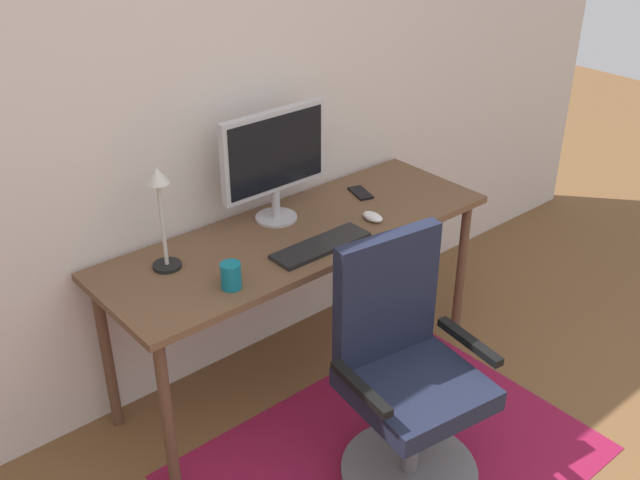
{
  "coord_description": "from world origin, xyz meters",
  "views": [
    {
      "loc": [
        -1.18,
        -0.3,
        2.2
      ],
      "look_at": [
        0.44,
        1.58,
        0.83
      ],
      "focal_mm": 41.99,
      "sensor_mm": 36.0,
      "label": 1
    }
  ],
  "objects_px": {
    "monitor": "(274,156)",
    "keyboard": "(321,246)",
    "computer_mouse": "(373,217)",
    "desk": "(300,246)",
    "desk_lamp": "(160,204)",
    "cell_phone": "(361,193)",
    "coffee_cup": "(231,276)",
    "office_chair": "(405,391)"
  },
  "relations": [
    {
      "from": "desk",
      "to": "cell_phone",
      "type": "xyz_separation_m",
      "value": [
        0.44,
        0.1,
        0.08
      ]
    },
    {
      "from": "monitor",
      "to": "coffee_cup",
      "type": "bearing_deg",
      "value": -144.4
    },
    {
      "from": "monitor",
      "to": "desk_lamp",
      "type": "height_order",
      "value": "monitor"
    },
    {
      "from": "monitor",
      "to": "keyboard",
      "type": "relative_size",
      "value": 1.18
    },
    {
      "from": "monitor",
      "to": "desk_lamp",
      "type": "distance_m",
      "value": 0.57
    },
    {
      "from": "keyboard",
      "to": "cell_phone",
      "type": "xyz_separation_m",
      "value": [
        0.46,
        0.26,
        -0.0
      ]
    },
    {
      "from": "monitor",
      "to": "keyboard",
      "type": "height_order",
      "value": "monitor"
    },
    {
      "from": "keyboard",
      "to": "computer_mouse",
      "type": "xyz_separation_m",
      "value": [
        0.32,
        0.04,
        0.01
      ]
    },
    {
      "from": "office_chair",
      "to": "cell_phone",
      "type": "bearing_deg",
      "value": 65.08
    },
    {
      "from": "computer_mouse",
      "to": "coffee_cup",
      "type": "xyz_separation_m",
      "value": [
        -0.76,
        -0.05,
        0.03
      ]
    },
    {
      "from": "desk",
      "to": "keyboard",
      "type": "xyz_separation_m",
      "value": [
        -0.02,
        -0.16,
        0.08
      ]
    },
    {
      "from": "computer_mouse",
      "to": "desk_lamp",
      "type": "distance_m",
      "value": 0.93
    },
    {
      "from": "computer_mouse",
      "to": "coffee_cup",
      "type": "height_order",
      "value": "coffee_cup"
    },
    {
      "from": "desk",
      "to": "coffee_cup",
      "type": "distance_m",
      "value": 0.51
    },
    {
      "from": "keyboard",
      "to": "desk_lamp",
      "type": "relative_size",
      "value": 1.04
    },
    {
      "from": "computer_mouse",
      "to": "cell_phone",
      "type": "height_order",
      "value": "computer_mouse"
    },
    {
      "from": "desk",
      "to": "coffee_cup",
      "type": "bearing_deg",
      "value": -159.21
    },
    {
      "from": "coffee_cup",
      "to": "computer_mouse",
      "type": "bearing_deg",
      "value": 3.75
    },
    {
      "from": "keyboard",
      "to": "coffee_cup",
      "type": "relative_size",
      "value": 4.33
    },
    {
      "from": "computer_mouse",
      "to": "desk_lamp",
      "type": "xyz_separation_m",
      "value": [
        -0.87,
        0.23,
        0.25
      ]
    },
    {
      "from": "coffee_cup",
      "to": "keyboard",
      "type": "bearing_deg",
      "value": 1.63
    },
    {
      "from": "keyboard",
      "to": "desk_lamp",
      "type": "xyz_separation_m",
      "value": [
        -0.55,
        0.27,
        0.26
      ]
    },
    {
      "from": "monitor",
      "to": "coffee_cup",
      "type": "xyz_separation_m",
      "value": [
        -0.46,
        -0.33,
        -0.24
      ]
    },
    {
      "from": "monitor",
      "to": "desk_lamp",
      "type": "bearing_deg",
      "value": -174.88
    },
    {
      "from": "monitor",
      "to": "desk_lamp",
      "type": "relative_size",
      "value": 1.23
    },
    {
      "from": "desk",
      "to": "keyboard",
      "type": "distance_m",
      "value": 0.18
    },
    {
      "from": "desk",
      "to": "keyboard",
      "type": "height_order",
      "value": "keyboard"
    },
    {
      "from": "computer_mouse",
      "to": "desk",
      "type": "bearing_deg",
      "value": 157.62
    },
    {
      "from": "office_chair",
      "to": "desk_lamp",
      "type": "bearing_deg",
      "value": 128.4
    },
    {
      "from": "desk_lamp",
      "to": "monitor",
      "type": "bearing_deg",
      "value": 5.12
    },
    {
      "from": "keyboard",
      "to": "cell_phone",
      "type": "relative_size",
      "value": 3.07
    },
    {
      "from": "keyboard",
      "to": "computer_mouse",
      "type": "height_order",
      "value": "computer_mouse"
    },
    {
      "from": "coffee_cup",
      "to": "desk_lamp",
      "type": "xyz_separation_m",
      "value": [
        -0.11,
        0.28,
        0.22
      ]
    },
    {
      "from": "coffee_cup",
      "to": "cell_phone",
      "type": "height_order",
      "value": "coffee_cup"
    },
    {
      "from": "desk",
      "to": "office_chair",
      "type": "relative_size",
      "value": 1.77
    },
    {
      "from": "monitor",
      "to": "office_chair",
      "type": "height_order",
      "value": "monitor"
    },
    {
      "from": "desk_lamp",
      "to": "office_chair",
      "type": "height_order",
      "value": "desk_lamp"
    },
    {
      "from": "monitor",
      "to": "office_chair",
      "type": "relative_size",
      "value": 0.52
    },
    {
      "from": "coffee_cup",
      "to": "office_chair",
      "type": "bearing_deg",
      "value": -55.42
    },
    {
      "from": "monitor",
      "to": "cell_phone",
      "type": "bearing_deg",
      "value": -6.63
    },
    {
      "from": "monitor",
      "to": "cell_phone",
      "type": "distance_m",
      "value": 0.53
    },
    {
      "from": "computer_mouse",
      "to": "coffee_cup",
      "type": "relative_size",
      "value": 1.05
    }
  ]
}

